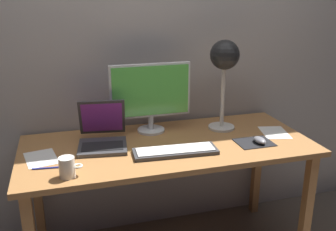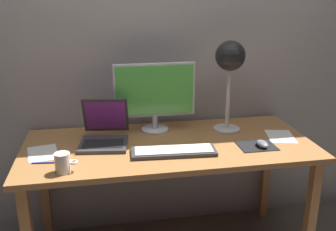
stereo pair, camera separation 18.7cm
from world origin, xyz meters
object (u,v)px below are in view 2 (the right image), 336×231
monitor (155,93)px  coffee_mug (63,163)px  keyboard_main (174,151)px  desk_lamp (230,63)px  laptop (105,130)px  pen (46,163)px  mouse (262,144)px

monitor → coffee_mug: 0.71m
keyboard_main → desk_lamp: desk_lamp is taller
monitor → laptop: monitor is taller
laptop → monitor: bearing=20.2°
keyboard_main → coffee_mug: (-0.55, -0.12, 0.04)m
monitor → coffee_mug: size_ratio=4.43×
monitor → coffee_mug: (-0.50, -0.46, -0.19)m
coffee_mug → pen: coffee_mug is taller
mouse → monitor: bearing=146.5°
monitor → pen: (-0.59, -0.35, -0.23)m
mouse → pen: 1.13m
keyboard_main → pen: keyboard_main is taller
coffee_mug → pen: size_ratio=0.77×
keyboard_main → pen: (-0.64, -0.00, -0.01)m
monitor → keyboard_main: monitor is taller
monitor → mouse: 0.68m
keyboard_main → coffee_mug: coffee_mug is taller
monitor → desk_lamp: 0.47m
monitor → laptop: (-0.30, -0.11, -0.17)m
keyboard_main → laptop: laptop is taller
monitor → desk_lamp: size_ratio=0.88×
keyboard_main → laptop: (-0.35, 0.24, 0.05)m
monitor → laptop: size_ratio=1.39×
monitor → laptop: 0.36m
laptop → mouse: size_ratio=3.57×
desk_lamp → keyboard_main: bearing=-143.8°
monitor → coffee_mug: monitor is taller
mouse → coffee_mug: bearing=-173.9°
desk_lamp → mouse: size_ratio=5.63×
monitor → mouse: monitor is taller
keyboard_main → laptop: bearing=145.8°
monitor → coffee_mug: bearing=-137.2°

